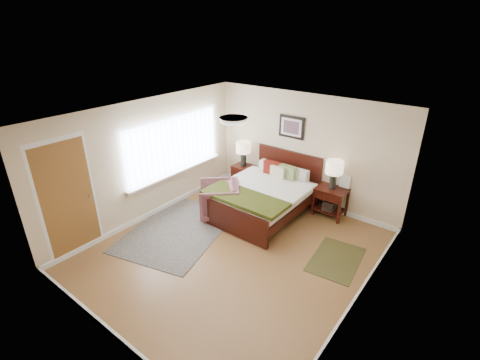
{
  "coord_description": "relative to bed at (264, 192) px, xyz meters",
  "views": [
    {
      "loc": [
        3.29,
        -4.09,
        3.86
      ],
      "look_at": [
        -0.43,
        0.73,
        1.05
      ],
      "focal_mm": 26.0,
      "sensor_mm": 36.0,
      "label": 1
    }
  ],
  "objects": [
    {
      "name": "wall_art",
      "position": [
        0.0,
        1.02,
        1.19
      ],
      "size": [
        0.62,
        0.05,
        0.5
      ],
      "color": "black",
      "rests_on": "back_wall"
    },
    {
      "name": "door",
      "position": [
        -1.88,
        -3.2,
        0.54
      ],
      "size": [
        0.06,
        1.0,
        2.18
      ],
      "color": "silver",
      "rests_on": "ground"
    },
    {
      "name": "rug_navy",
      "position": [
        1.94,
        -0.55,
        -0.52
      ],
      "size": [
        0.91,
        1.25,
        0.01
      ],
      "primitive_type": "cube",
      "rotation": [
        0.0,
        0.0,
        0.11
      ],
      "color": "black",
      "rests_on": "ground"
    },
    {
      "name": "front_wall",
      "position": [
        0.35,
        -3.95,
        0.72
      ],
      "size": [
        4.5,
        0.04,
        2.5
      ],
      "primitive_type": "cube",
      "color": "beige",
      "rests_on": "ground"
    },
    {
      "name": "left_wall",
      "position": [
        -1.9,
        -1.45,
        0.72
      ],
      "size": [
        0.04,
        5.0,
        2.5
      ],
      "primitive_type": "cube",
      "color": "beige",
      "rests_on": "ground"
    },
    {
      "name": "nightstand_left",
      "position": [
        -1.17,
        0.8,
        -0.08
      ],
      "size": [
        0.48,
        0.43,
        0.57
      ],
      "color": "#360F08",
      "rests_on": "ground"
    },
    {
      "name": "floor",
      "position": [
        0.35,
        -1.45,
        -0.53
      ],
      "size": [
        5.0,
        5.0,
        0.0
      ],
      "primitive_type": "plane",
      "color": "brown",
      "rests_on": "ground"
    },
    {
      "name": "lamp_left",
      "position": [
        -1.17,
        0.82,
        0.48
      ],
      "size": [
        0.36,
        0.36,
        0.61
      ],
      "color": "black",
      "rests_on": "nightstand_left"
    },
    {
      "name": "lamp_right",
      "position": [
        1.17,
        0.82,
        0.55
      ],
      "size": [
        0.36,
        0.36,
        0.61
      ],
      "color": "black",
      "rests_on": "nightstand_right"
    },
    {
      "name": "ceil_fixture",
      "position": [
        0.35,
        -1.45,
        1.94
      ],
      "size": [
        0.44,
        0.44,
        0.08
      ],
      "color": "white",
      "rests_on": "ceiling"
    },
    {
      "name": "armchair",
      "position": [
        -0.71,
        -0.65,
        -0.15
      ],
      "size": [
        1.16,
        1.16,
        0.76
      ],
      "primitive_type": "imported",
      "rotation": [
        0.0,
        0.0,
        -0.85
      ],
      "color": "brown",
      "rests_on": "ground"
    },
    {
      "name": "window",
      "position": [
        -1.85,
        -0.75,
        0.85
      ],
      "size": [
        0.11,
        2.72,
        1.32
      ],
      "color": "silver",
      "rests_on": "left_wall"
    },
    {
      "name": "right_wall",
      "position": [
        2.6,
        -1.45,
        0.72
      ],
      "size": [
        0.04,
        5.0,
        2.5
      ],
      "primitive_type": "cube",
      "color": "beige",
      "rests_on": "ground"
    },
    {
      "name": "back_wall",
      "position": [
        0.35,
        1.05,
        0.72
      ],
      "size": [
        4.5,
        0.04,
        2.5
      ],
      "primitive_type": "cube",
      "color": "beige",
      "rests_on": "ground"
    },
    {
      "name": "nightstand_right",
      "position": [
        1.17,
        0.81,
        -0.15
      ],
      "size": [
        0.65,
        0.49,
        0.64
      ],
      "color": "#360F08",
      "rests_on": "ground"
    },
    {
      "name": "rug_persian",
      "position": [
        -1.0,
        -1.6,
        -0.52
      ],
      "size": [
        2.27,
        2.77,
        0.01
      ],
      "primitive_type": "cube",
      "rotation": [
        0.0,
        0.0,
        0.26
      ],
      "color": "#0C143C",
      "rests_on": "ground"
    },
    {
      "name": "ceiling",
      "position": [
        0.35,
        -1.45,
        1.97
      ],
      "size": [
        4.5,
        5.0,
        0.02
      ],
      "primitive_type": "cube",
      "color": "white",
      "rests_on": "back_wall"
    },
    {
      "name": "bed",
      "position": [
        0.0,
        0.0,
        0.0
      ],
      "size": [
        1.76,
        2.13,
        1.15
      ],
      "color": "#360F08",
      "rests_on": "ground"
    }
  ]
}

